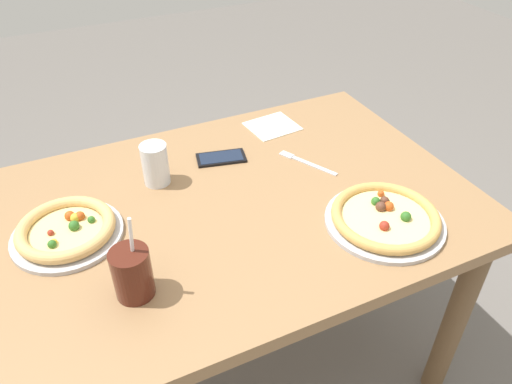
% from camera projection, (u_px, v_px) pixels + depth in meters
% --- Properties ---
extents(ground_plane, '(8.00, 8.00, 0.00)m').
position_uv_depth(ground_plane, '(243.00, 359.00, 1.82)').
color(ground_plane, '#66605B').
extents(dining_table, '(1.29, 0.90, 0.75)m').
position_uv_depth(dining_table, '(239.00, 229.00, 1.43)').
color(dining_table, '#936D47').
rests_on(dining_table, ground).
extents(pizza_near, '(0.31, 0.31, 0.04)m').
position_uv_depth(pizza_near, '(385.00, 218.00, 1.27)').
color(pizza_near, '#B7B7BC').
rests_on(pizza_near, dining_table).
extents(pizza_far, '(0.28, 0.28, 0.04)m').
position_uv_depth(pizza_far, '(67.00, 230.00, 1.23)').
color(pizza_far, '#B7B7BC').
rests_on(pizza_far, dining_table).
extents(drink_cup_colored, '(0.09, 0.09, 0.21)m').
position_uv_depth(drink_cup_colored, '(132.00, 273.00, 1.06)').
color(drink_cup_colored, '#4C1E14').
rests_on(drink_cup_colored, dining_table).
extents(water_cup_clear, '(0.08, 0.08, 0.12)m').
position_uv_depth(water_cup_clear, '(155.00, 163.00, 1.39)').
color(water_cup_clear, silver).
rests_on(water_cup_clear, dining_table).
extents(paper_napkin, '(0.17, 0.16, 0.00)m').
position_uv_depth(paper_napkin, '(272.00, 126.00, 1.69)').
color(paper_napkin, white).
rests_on(paper_napkin, dining_table).
extents(fork, '(0.11, 0.19, 0.00)m').
position_uv_depth(fork, '(305.00, 162.00, 1.51)').
color(fork, silver).
rests_on(fork, dining_table).
extents(cell_phone, '(0.16, 0.11, 0.01)m').
position_uv_depth(cell_phone, '(221.00, 158.00, 1.52)').
color(cell_phone, black).
rests_on(cell_phone, dining_table).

